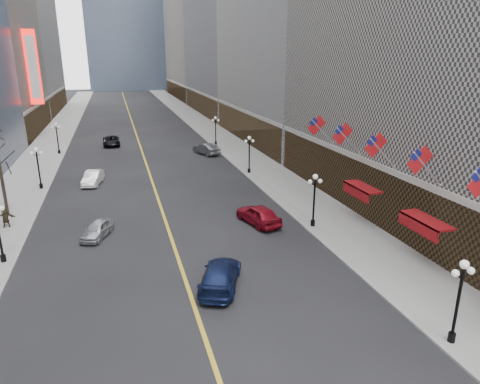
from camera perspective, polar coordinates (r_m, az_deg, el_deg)
sidewalk_east at (r=73.92m, az=-2.27°, el=6.96°), size 6.00×230.00×0.15m
sidewalk_west at (r=72.59m, az=-24.34°, el=5.20°), size 6.00×230.00×0.15m
lane_line at (r=81.74m, az=-13.66°, el=7.47°), size 0.25×200.00×0.02m
bldg_east_c at (r=112.07m, az=1.27°, el=23.00°), size 26.60×40.60×48.80m
bldg_east_d at (r=154.15m, az=-3.96°, el=24.13°), size 26.60×46.60×62.80m
streetlamp_east_0 at (r=23.73m, az=27.21°, el=-11.92°), size 1.26×0.44×4.52m
streetlamp_east_1 at (r=35.81m, az=9.89°, el=-0.36°), size 1.26×0.44×4.52m
streetlamp_east_2 at (r=52.00m, az=1.24°, el=5.55°), size 1.26×0.44×4.52m
streetlamp_east_3 at (r=69.09m, az=-3.28°, el=8.57°), size 1.26×0.44×4.52m
streetlamp_west_2 at (r=50.40m, az=-25.35°, el=3.44°), size 1.26×0.44×4.52m
streetlamp_west_3 at (r=67.90m, az=-23.22°, el=7.01°), size 1.26×0.44×4.52m
flag_2 at (r=30.03m, az=23.10°, el=3.65°), size 2.87×0.12×2.87m
flag_3 at (r=33.93m, az=17.87°, el=5.71°), size 2.87×0.12×2.87m
flag_4 at (r=38.10m, az=13.72°, el=7.29°), size 2.87×0.12×2.87m
flag_5 at (r=42.44m, az=10.39°, el=8.53°), size 2.87×0.12×2.87m
awning_b at (r=31.70m, az=23.31°, el=-3.67°), size 1.40×4.00×0.93m
awning_c at (r=37.80m, az=15.79°, el=0.47°), size 1.40×4.00×0.93m
theatre_marquee at (r=81.46m, az=-25.88°, el=14.72°), size 2.00×0.55×12.00m
car_nb_near at (r=35.98m, az=-18.51°, el=-4.78°), size 2.93×4.14×1.31m
car_nb_mid at (r=50.87m, az=-19.03°, el=1.80°), size 2.46×4.80×1.51m
car_nb_far at (r=72.31m, az=-16.78°, el=6.54°), size 2.69×5.58×1.53m
car_sb_near at (r=27.20m, az=-2.64°, el=-11.04°), size 4.06×5.80×1.56m
car_sb_mid at (r=36.78m, az=2.47°, el=-3.02°), size 3.20×5.30×1.69m
car_sb_far at (r=63.23m, az=-4.51°, el=5.77°), size 3.45×5.29×1.65m
ped_west_far at (r=40.65m, az=-28.82°, el=-2.99°), size 1.60×0.46×1.72m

